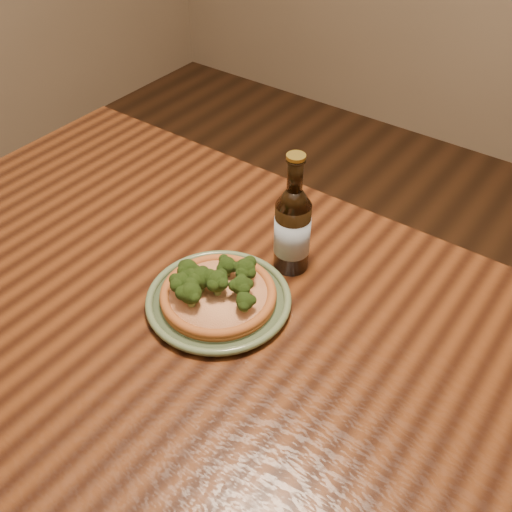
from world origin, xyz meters
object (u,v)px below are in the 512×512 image
Objects in this scene: table at (230,360)px; beer_bottle at (292,228)px; pizza at (217,292)px; plate at (219,300)px.

table is 6.39× the size of beer_bottle.
pizza reaches higher than table.
table is 7.56× the size of pizza.
beer_bottle reaches higher than table.
plate is 1.06× the size of beer_bottle.
pizza is 0.19m from beer_bottle.
table is 0.12m from plate.
pizza is at bearing 146.73° from table.
beer_bottle is (0.05, 0.17, 0.08)m from plate.
plate is at bearing -88.74° from beer_bottle.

